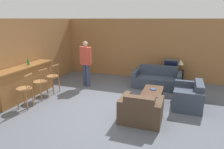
{
  "coord_description": "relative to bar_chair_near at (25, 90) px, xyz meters",
  "views": [
    {
      "loc": [
        1.95,
        -5.02,
        2.59
      ],
      "look_at": [
        -0.11,
        0.85,
        0.85
      ],
      "focal_mm": 32.0,
      "sensor_mm": 36.0,
      "label": 1
    }
  ],
  "objects": [
    {
      "name": "wall_left",
      "position": [
        -0.98,
        2.02,
        0.75
      ],
      "size": [
        0.08,
        8.73,
        2.6
      ],
      "color": "#9E6B3D",
      "rests_on": "ground_plane"
    },
    {
      "name": "tv",
      "position": [
        3.9,
        3.98,
        0.22
      ],
      "size": [
        0.58,
        0.44,
        0.45
      ],
      "color": "#4C4C4C",
      "rests_on": "tv_unit"
    },
    {
      "name": "tv_unit",
      "position": [
        3.9,
        3.98,
        -0.28
      ],
      "size": [
        1.04,
        0.53,
        0.55
      ],
      "color": "black",
      "rests_on": "ground_plane"
    },
    {
      "name": "couch_far",
      "position": [
        3.45,
        3.2,
        -0.26
      ],
      "size": [
        1.8,
        0.89,
        0.81
      ],
      "color": "#384251",
      "rests_on": "ground_plane"
    },
    {
      "name": "book_on_table",
      "position": [
        3.52,
        1.71,
        -0.13
      ],
      "size": [
        0.2,
        0.2,
        0.03
      ],
      "color": "navy",
      "rests_on": "coffee_table"
    },
    {
      "name": "wall_back",
      "position": [
        2.31,
        4.38,
        0.75
      ],
      "size": [
        9.4,
        0.08,
        2.6
      ],
      "color": "#9E6B3D",
      "rests_on": "ground_plane"
    },
    {
      "name": "table_lamp",
      "position": [
        4.26,
        3.98,
        0.34
      ],
      "size": [
        0.28,
        0.28,
        0.46
      ],
      "color": "brown",
      "rests_on": "tv_unit"
    },
    {
      "name": "person_by_window",
      "position": [
        0.8,
        2.44,
        0.45
      ],
      "size": [
        0.57,
        0.3,
        1.78
      ],
      "color": "#384260",
      "rests_on": "ground_plane"
    },
    {
      "name": "bottle",
      "position": [
        -0.63,
        0.95,
        0.63
      ],
      "size": [
        0.08,
        0.08,
        0.25
      ],
      "color": "#2D7F3D",
      "rests_on": "bar_counter"
    },
    {
      "name": "bar_chair_far",
      "position": [
        0.0,
        1.37,
        0.0
      ],
      "size": [
        0.49,
        0.49,
        1.05
      ],
      "color": "#996638",
      "rests_on": "ground_plane"
    },
    {
      "name": "coffee_table",
      "position": [
        3.51,
        1.65,
        -0.2
      ],
      "size": [
        0.6,
        1.09,
        0.41
      ],
      "color": "#472D1E",
      "rests_on": "ground_plane"
    },
    {
      "name": "bar_chair_near",
      "position": [
        0.0,
        0.0,
        0.0
      ],
      "size": [
        0.49,
        0.49,
        1.05
      ],
      "color": "#996638",
      "rests_on": "ground_plane"
    },
    {
      "name": "loveseat_right",
      "position": [
        4.6,
        1.76,
        -0.26
      ],
      "size": [
        0.82,
        1.31,
        0.78
      ],
      "color": "#384251",
      "rests_on": "ground_plane"
    },
    {
      "name": "bar_chair_mid",
      "position": [
        0.0,
        0.71,
        0.0
      ],
      "size": [
        0.49,
        0.49,
        1.05
      ],
      "color": "#996638",
      "rests_on": "ground_plane"
    },
    {
      "name": "bar_counter",
      "position": [
        -0.64,
        0.71,
        -0.01
      ],
      "size": [
        0.55,
        2.48,
        1.07
      ],
      "color": "brown",
      "rests_on": "ground_plane"
    },
    {
      "name": "armchair_near",
      "position": [
        3.41,
        0.31,
        -0.26
      ],
      "size": [
        1.07,
        0.84,
        0.79
      ],
      "color": "#4C3828",
      "rests_on": "ground_plane"
    },
    {
      "name": "ground_plane",
      "position": [
        2.31,
        0.65,
        -0.55
      ],
      "size": [
        24.0,
        24.0,
        0.0
      ],
      "primitive_type": "plane",
      "color": "#565B66"
    }
  ]
}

